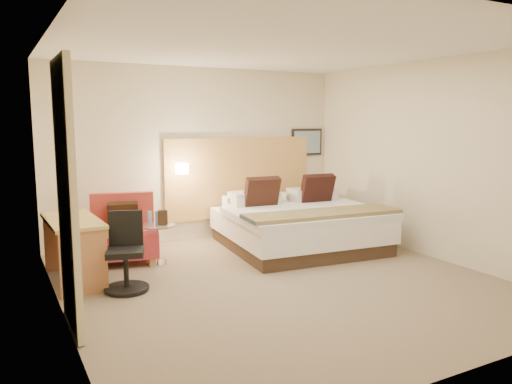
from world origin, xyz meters
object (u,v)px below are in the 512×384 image
desk (75,232)px  side_table (158,242)px  bed (298,224)px  desk_chair (126,258)px  lounge_chair (124,235)px

desk → side_table: bearing=13.0°
bed → side_table: size_ratio=4.28×
side_table → desk_chair: 1.05m
bed → desk_chair: size_ratio=2.69×
side_table → desk: desk is taller
bed → side_table: bed is taller
side_table → desk_chair: desk_chair is taller
bed → side_table: bearing=175.9°
desk_chair → lounge_chair: bearing=77.7°
bed → side_table: 2.12m
bed → desk: 3.19m
desk_chair → side_table: bearing=53.4°
lounge_chair → side_table: 0.51m
bed → desk_chair: (-2.73, -0.69, 0.02)m
side_table → desk: size_ratio=0.45×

